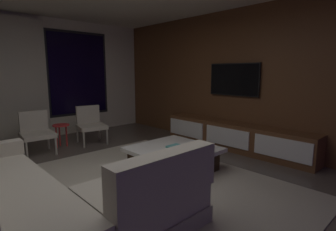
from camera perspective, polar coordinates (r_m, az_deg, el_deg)
floor at (r=3.41m, az=-12.03°, el=-16.80°), size 9.20×9.20×0.00m
back_wall_with_window at (r=6.43m, az=-30.12°, el=6.83°), size 6.60×0.30×2.70m
media_wall at (r=5.32m, az=17.05°, el=7.46°), size 0.12×7.80×2.70m
area_rug at (r=3.51m, az=-6.07°, el=-15.76°), size 3.20×3.80×0.01m
sectional_couch at (r=2.85m, az=-25.79°, el=-16.58°), size 1.98×2.50×0.82m
coffee_table at (r=4.06m, az=1.19°, el=-9.34°), size 1.16×1.16×0.36m
book_stack_on_coffee_table at (r=3.91m, az=1.67°, el=-6.99°), size 0.28×0.18×0.06m
accent_chair_near_window at (r=5.81m, az=-16.55°, el=-1.47°), size 0.63×0.65×0.78m
accent_chair_by_curtain at (r=5.42m, az=-26.77°, el=-2.88°), size 0.58×0.60×0.78m
side_stool at (r=5.67m, az=-22.28°, el=-2.68°), size 0.32×0.32×0.46m
media_console at (r=5.24m, az=14.40°, el=-4.57°), size 0.46×3.10×0.52m
mounted_tv at (r=5.35m, az=14.13°, el=7.60°), size 0.05×1.09×0.63m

